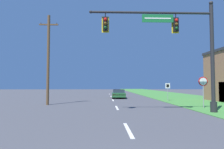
% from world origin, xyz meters
% --- Properties ---
extents(grass_verge_right, '(10.00, 110.00, 0.04)m').
position_xyz_m(grass_verge_right, '(10.50, 30.00, 0.02)').
color(grass_verge_right, '#428438').
rests_on(grass_verge_right, ground).
extents(road_center_line, '(0.16, 34.80, 0.01)m').
position_xyz_m(road_center_line, '(0.00, 22.00, 0.01)').
color(road_center_line, silver).
rests_on(road_center_line, ground).
extents(signal_mast, '(8.69, 0.47, 7.68)m').
position_xyz_m(signal_mast, '(4.33, 10.92, 4.65)').
color(signal_mast, '#232326').
rests_on(signal_mast, grass_verge_right).
extents(car_ahead, '(2.04, 4.31, 1.19)m').
position_xyz_m(car_ahead, '(0.97, 25.86, 0.60)').
color(car_ahead, black).
rests_on(car_ahead, ground).
extents(stop_sign, '(0.76, 0.07, 2.50)m').
position_xyz_m(stop_sign, '(7.00, 13.51, 1.86)').
color(stop_sign, gray).
rests_on(stop_sign, grass_verge_right).
extents(route_sign_post, '(0.55, 0.06, 2.03)m').
position_xyz_m(route_sign_post, '(6.33, 20.59, 1.53)').
color(route_sign_post, gray).
rests_on(route_sign_post, grass_verge_right).
extents(utility_pole_near, '(1.80, 0.26, 8.56)m').
position_xyz_m(utility_pole_near, '(-6.38, 16.62, 4.43)').
color(utility_pole_near, brown).
rests_on(utility_pole_near, ground).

